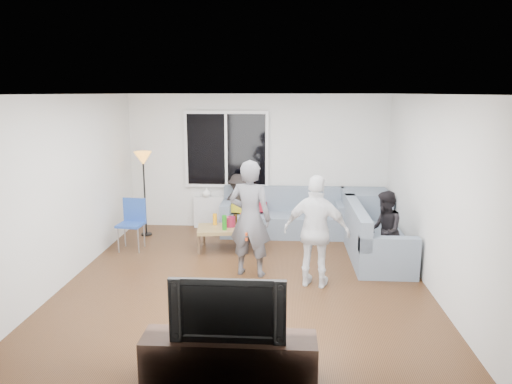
# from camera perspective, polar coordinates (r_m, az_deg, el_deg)

# --- Properties ---
(floor) EXTENTS (5.00, 5.50, 0.04)m
(floor) POSITION_cam_1_polar(r_m,az_deg,el_deg) (7.05, -1.13, -10.34)
(floor) COLOR #56351C
(floor) RESTS_ON ground
(ceiling) EXTENTS (5.00, 5.50, 0.04)m
(ceiling) POSITION_cam_1_polar(r_m,az_deg,el_deg) (6.54, -1.23, 11.65)
(ceiling) COLOR white
(ceiling) RESTS_ON ground
(wall_back) EXTENTS (5.00, 0.04, 2.60)m
(wall_back) POSITION_cam_1_polar(r_m,az_deg,el_deg) (9.39, 0.21, 3.58)
(wall_back) COLOR silver
(wall_back) RESTS_ON ground
(wall_front) EXTENTS (5.00, 0.04, 2.60)m
(wall_front) POSITION_cam_1_polar(r_m,az_deg,el_deg) (4.01, -4.45, -7.63)
(wall_front) COLOR silver
(wall_front) RESTS_ON ground
(wall_left) EXTENTS (0.04, 5.50, 2.60)m
(wall_left) POSITION_cam_1_polar(r_m,az_deg,el_deg) (7.32, -21.25, 0.46)
(wall_left) COLOR silver
(wall_left) RESTS_ON ground
(wall_right) EXTENTS (0.04, 5.50, 2.60)m
(wall_right) POSITION_cam_1_polar(r_m,az_deg,el_deg) (6.94, 20.05, -0.04)
(wall_right) COLOR silver
(wall_right) RESTS_ON ground
(window_frame) EXTENTS (1.62, 0.06, 1.47)m
(window_frame) POSITION_cam_1_polar(r_m,az_deg,el_deg) (9.34, -3.51, 5.05)
(window_frame) COLOR white
(window_frame) RESTS_ON wall_back
(window_glass) EXTENTS (1.50, 0.02, 1.35)m
(window_glass) POSITION_cam_1_polar(r_m,az_deg,el_deg) (9.30, -3.54, 5.03)
(window_glass) COLOR black
(window_glass) RESTS_ON window_frame
(window_mullion) EXTENTS (0.05, 0.03, 1.35)m
(window_mullion) POSITION_cam_1_polar(r_m,az_deg,el_deg) (9.29, -3.55, 5.02)
(window_mullion) COLOR white
(window_mullion) RESTS_ON window_frame
(radiator) EXTENTS (1.30, 0.12, 0.62)m
(radiator) POSITION_cam_1_polar(r_m,az_deg,el_deg) (9.52, -3.45, -2.41)
(radiator) COLOR silver
(radiator) RESTS_ON floor
(potted_plant) EXTENTS (0.25, 0.22, 0.39)m
(potted_plant) POSITION_cam_1_polar(r_m,az_deg,el_deg) (9.35, -1.80, 0.51)
(potted_plant) COLOR #326428
(potted_plant) RESTS_ON radiator
(vase) EXTENTS (0.22, 0.22, 0.18)m
(vase) POSITION_cam_1_polar(r_m,az_deg,el_deg) (9.46, -5.86, -0.05)
(vase) COLOR white
(vase) RESTS_ON radiator
(sofa_back_section) EXTENTS (2.30, 0.85, 0.85)m
(sofa_back_section) POSITION_cam_1_polar(r_m,az_deg,el_deg) (9.06, 3.25, -2.39)
(sofa_back_section) COLOR slate
(sofa_back_section) RESTS_ON floor
(sofa_right_section) EXTENTS (2.00, 0.85, 0.85)m
(sofa_right_section) POSITION_cam_1_polar(r_m,az_deg,el_deg) (7.99, 14.12, -4.65)
(sofa_right_section) COLOR slate
(sofa_right_section) RESTS_ON floor
(sofa_corner) EXTENTS (0.85, 0.85, 0.85)m
(sofa_corner) POSITION_cam_1_polar(r_m,az_deg,el_deg) (9.18, 12.76, -2.48)
(sofa_corner) COLOR slate
(sofa_corner) RESTS_ON floor
(cushion_yellow) EXTENTS (0.43, 0.38, 0.14)m
(cushion_yellow) POSITION_cam_1_polar(r_m,az_deg,el_deg) (9.05, -1.64, -1.83)
(cushion_yellow) COLOR gold
(cushion_yellow) RESTS_ON sofa_back_section
(cushion_red) EXTENTS (0.38, 0.33, 0.13)m
(cushion_red) POSITION_cam_1_polar(r_m,az_deg,el_deg) (9.11, 0.07, -1.74)
(cushion_red) COLOR maroon
(cushion_red) RESTS_ON sofa_back_section
(coffee_table) EXTENTS (1.17, 0.74, 0.40)m
(coffee_table) POSITION_cam_1_polar(r_m,az_deg,el_deg) (8.21, -3.01, -5.51)
(coffee_table) COLOR #997F4A
(coffee_table) RESTS_ON floor
(pitcher) EXTENTS (0.17, 0.17, 0.17)m
(pitcher) POSITION_cam_1_polar(r_m,az_deg,el_deg) (8.16, -3.05, -3.53)
(pitcher) COLOR maroon
(pitcher) RESTS_ON coffee_table
(side_chair) EXTENTS (0.44, 0.44, 0.86)m
(side_chair) POSITION_cam_1_polar(r_m,az_deg,el_deg) (8.41, -14.56, -3.82)
(side_chair) COLOR #24469C
(side_chair) RESTS_ON floor
(floor_lamp) EXTENTS (0.32, 0.32, 1.56)m
(floor_lamp) POSITION_cam_1_polar(r_m,az_deg,el_deg) (9.14, -13.00, -0.27)
(floor_lamp) COLOR orange
(floor_lamp) RESTS_ON floor
(player_left) EXTENTS (0.69, 0.53, 1.70)m
(player_left) POSITION_cam_1_polar(r_m,az_deg,el_deg) (6.94, -0.71, -3.15)
(player_left) COLOR #535258
(player_left) RESTS_ON floor
(player_right) EXTENTS (0.97, 0.60, 1.55)m
(player_right) POSITION_cam_1_polar(r_m,az_deg,el_deg) (6.61, 7.15, -4.66)
(player_right) COLOR silver
(player_right) RESTS_ON floor
(spectator_right) EXTENTS (0.50, 0.62, 1.21)m
(spectator_right) POSITION_cam_1_polar(r_m,az_deg,el_deg) (7.44, 14.93, -4.49)
(spectator_right) COLOR black
(spectator_right) RESTS_ON floor
(spectator_back) EXTENTS (0.77, 0.50, 1.13)m
(spectator_back) POSITION_cam_1_polar(r_m,az_deg,el_deg) (9.09, -2.08, -1.40)
(spectator_back) COLOR black
(spectator_back) RESTS_ON floor
(tv_console) EXTENTS (1.60, 0.40, 0.44)m
(tv_console) POSITION_cam_1_polar(r_m,az_deg,el_deg) (4.71, -3.16, -19.05)
(tv_console) COLOR black
(tv_console) RESTS_ON floor
(television) EXTENTS (1.04, 0.14, 0.60)m
(television) POSITION_cam_1_polar(r_m,az_deg,el_deg) (4.46, -3.24, -13.32)
(television) COLOR black
(television) RESTS_ON tv_console
(bottle_e) EXTENTS (0.07, 0.07, 0.19)m
(bottle_e) POSITION_cam_1_polar(r_m,az_deg,el_deg) (8.25, -0.37, -3.27)
(bottle_e) COLOR black
(bottle_e) RESTS_ON coffee_table
(bottle_b) EXTENTS (0.08, 0.08, 0.24)m
(bottle_b) POSITION_cam_1_polar(r_m,az_deg,el_deg) (7.97, -3.76, -3.63)
(bottle_b) COLOR #187B16
(bottle_b) RESTS_ON coffee_table
(bottle_a) EXTENTS (0.07, 0.07, 0.19)m
(bottle_a) POSITION_cam_1_polar(r_m,az_deg,el_deg) (8.29, -4.88, -3.23)
(bottle_a) COLOR orange
(bottle_a) RESTS_ON coffee_table
(bottle_d) EXTENTS (0.07, 0.07, 0.27)m
(bottle_d) POSITION_cam_1_polar(r_m,az_deg,el_deg) (7.98, -1.64, -3.48)
(bottle_d) COLOR #DF4E13
(bottle_d) RESTS_ON coffee_table
(bottle_c) EXTENTS (0.07, 0.07, 0.17)m
(bottle_c) POSITION_cam_1_polar(r_m,az_deg,el_deg) (8.31, -2.45, -3.25)
(bottle_c) COLOR black
(bottle_c) RESTS_ON coffee_table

